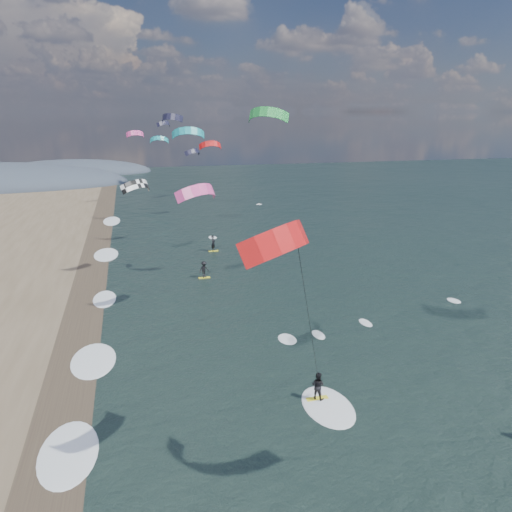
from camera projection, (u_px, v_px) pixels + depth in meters
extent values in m
plane|color=black|center=(354.00, 502.00, 19.98)|extent=(260.00, 260.00, 0.00)
cube|color=#382D23|center=(65.00, 407.00, 26.45)|extent=(3.00, 240.00, 0.00)
ellipsoid|color=#3D4756|center=(71.00, 173.00, 126.48)|extent=(40.00, 18.00, 7.00)
cube|color=yellow|center=(317.00, 399.00, 27.16)|extent=(1.23, 0.38, 0.06)
imported|color=black|center=(318.00, 385.00, 26.93)|extent=(0.95, 0.95, 1.56)
ellipsoid|color=white|center=(328.00, 406.00, 26.49)|extent=(2.60, 4.20, 0.12)
cylinder|color=black|center=(309.00, 321.00, 22.27)|extent=(0.02, 0.02, 11.83)
cube|color=yellow|center=(204.00, 278.00, 47.01)|extent=(1.10, 0.35, 0.05)
imported|color=black|center=(204.00, 269.00, 46.78)|extent=(1.16, 0.93, 1.57)
cube|color=yellow|center=(259.00, 256.00, 54.19)|extent=(1.10, 0.35, 0.05)
imported|color=black|center=(259.00, 248.00, 53.96)|extent=(0.89, 0.89, 1.56)
cube|color=yellow|center=(213.00, 251.00, 56.01)|extent=(1.10, 0.35, 0.05)
imported|color=black|center=(213.00, 243.00, 55.75)|extent=(0.70, 0.77, 1.77)
ellipsoid|color=white|center=(82.00, 451.00, 23.01)|extent=(2.40, 5.40, 0.11)
ellipsoid|color=white|center=(94.00, 360.00, 31.39)|extent=(2.40, 5.40, 0.11)
ellipsoid|color=white|center=(101.00, 299.00, 41.63)|extent=(2.40, 5.40, 0.11)
ellipsoid|color=white|center=(107.00, 255.00, 54.66)|extent=(2.40, 5.40, 0.11)
ellipsoid|color=white|center=(111.00, 221.00, 71.42)|extent=(2.40, 5.40, 0.11)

